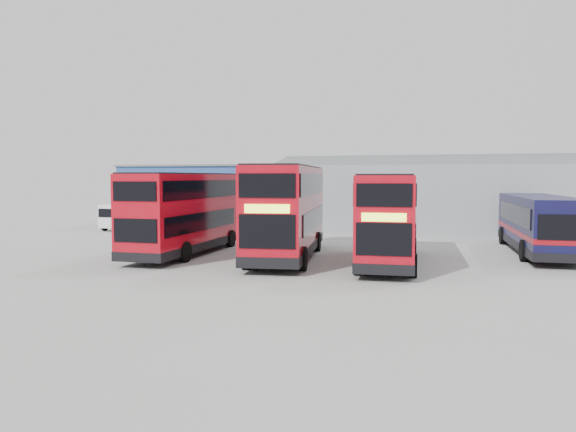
# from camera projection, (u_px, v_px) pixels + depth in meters

# --- Properties ---
(ground_plane) EXTENTS (120.00, 120.00, 0.00)m
(ground_plane) POSITION_uv_depth(u_px,v_px,m) (308.00, 263.00, 26.95)
(ground_plane) COLOR gray
(ground_plane) RESTS_ON ground
(office_block) EXTENTS (12.30, 8.32, 5.12)m
(office_block) POSITION_uv_depth(u_px,v_px,m) (204.00, 195.00, 48.02)
(office_block) COLOR navy
(office_block) RESTS_ON ground
(maintenance_shed) EXTENTS (30.50, 12.00, 5.89)m
(maintenance_shed) POSITION_uv_depth(u_px,v_px,m) (474.00, 197.00, 43.51)
(maintenance_shed) COLOR #8E939B
(maintenance_shed) RESTS_ON ground
(double_decker_left) EXTENTS (2.86, 10.37, 4.35)m
(double_decker_left) POSITION_uv_depth(u_px,v_px,m) (186.00, 214.00, 29.92)
(double_decker_left) COLOR #B00A17
(double_decker_left) RESTS_ON ground
(double_decker_centre) EXTENTS (4.28, 11.37, 4.70)m
(double_decker_centre) POSITION_uv_depth(u_px,v_px,m) (287.00, 212.00, 28.52)
(double_decker_centre) COLOR #B00A17
(double_decker_centre) RESTS_ON ground
(double_decker_right) EXTENTS (3.20, 10.25, 4.27)m
(double_decker_right) POSITION_uv_depth(u_px,v_px,m) (389.00, 219.00, 26.65)
(double_decker_right) COLOR #B00A17
(double_decker_right) RESTS_ON ground
(single_decker_blue) EXTENTS (3.40, 11.65, 3.12)m
(single_decker_blue) POSITION_uv_depth(u_px,v_px,m) (539.00, 225.00, 30.22)
(single_decker_blue) COLOR #0B0F33
(single_decker_blue) RESTS_ON ground
(panel_van) EXTENTS (2.18, 4.74, 2.03)m
(panel_van) POSITION_uv_depth(u_px,v_px,m) (127.00, 215.00, 44.23)
(panel_van) COLOR white
(panel_van) RESTS_ON ground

